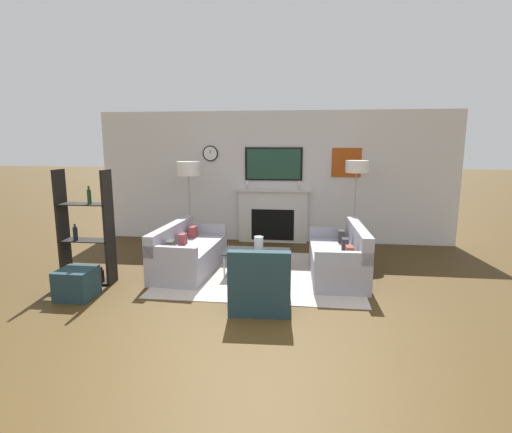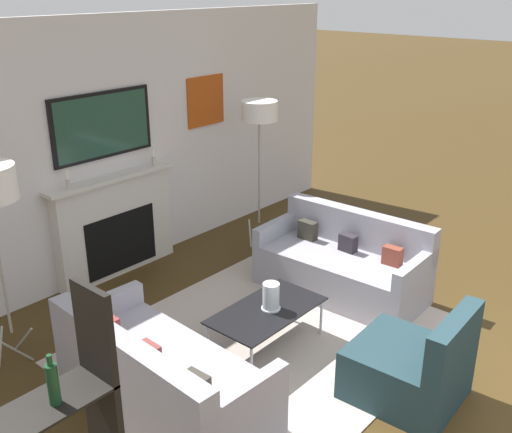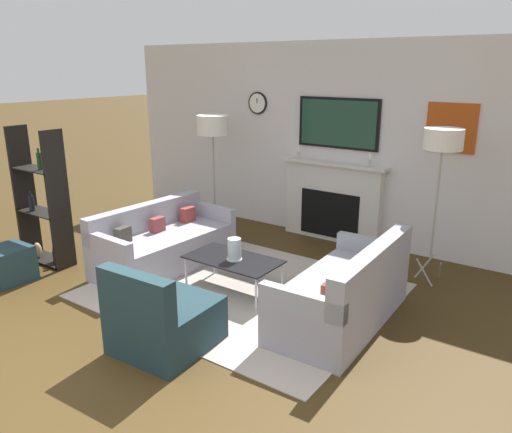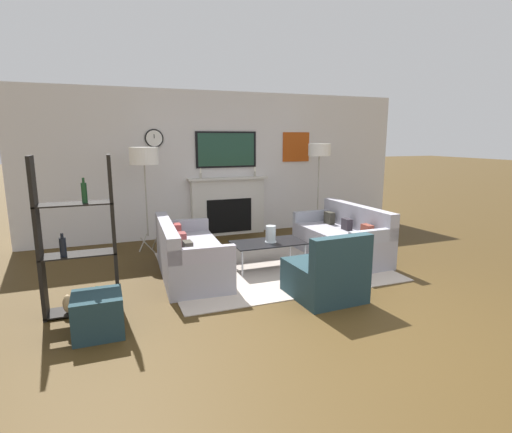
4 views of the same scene
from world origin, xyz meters
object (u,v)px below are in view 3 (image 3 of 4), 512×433
object	(u,v)px
floor_lamp_right	(443,142)
ottoman	(9,264)
couch_right	(345,294)
armchair	(163,321)
coffee_table	(233,261)
shelf_unit	(42,205)
couch_left	(163,245)
floor_lamp_left	(213,126)
hurricane_candle	(234,250)

from	to	relation	value
floor_lamp_right	ottoman	distance (m)	5.01
couch_right	ottoman	bearing A→B (deg)	-159.71
armchair	coffee_table	world-z (taller)	armchair
coffee_table	shelf_unit	bearing A→B (deg)	-164.78
shelf_unit	floor_lamp_right	bearing A→B (deg)	27.93
floor_lamp_right	shelf_unit	world-z (taller)	floor_lamp_right
couch_left	floor_lamp_left	size ratio (longest dim) A/B	1.03
couch_right	shelf_unit	bearing A→B (deg)	-168.91
couch_right	hurricane_candle	size ratio (longest dim) A/B	7.12
hurricane_candle	ottoman	world-z (taller)	hurricane_candle
hurricane_candle	shelf_unit	distance (m)	2.57
coffee_table	ottoman	world-z (taller)	ottoman
floor_lamp_left	shelf_unit	xyz separation A→B (m)	(-0.92, -2.17, -0.80)
couch_left	armchair	world-z (taller)	armchair
couch_right	armchair	distance (m)	1.71
ottoman	couch_right	bearing A→B (deg)	20.29
hurricane_candle	couch_left	bearing A→B (deg)	175.84
floor_lamp_right	ottoman	size ratio (longest dim) A/B	3.84
hurricane_candle	shelf_unit	bearing A→B (deg)	-165.35
floor_lamp_left	hurricane_candle	bearing A→B (deg)	-44.61
couch_left	floor_lamp_right	bearing A→B (deg)	27.28
armchair	floor_lamp_right	size ratio (longest dim) A/B	0.48
coffee_table	hurricane_candle	world-z (taller)	hurricane_candle
floor_lamp_left	couch_left	bearing A→B (deg)	-75.31
floor_lamp_left	floor_lamp_right	bearing A→B (deg)	-0.00
ottoman	hurricane_candle	bearing A→B (deg)	28.09
coffee_table	shelf_unit	size ratio (longest dim) A/B	0.61
couch_right	coffee_table	size ratio (longest dim) A/B	1.66
floor_lamp_left	ottoman	size ratio (longest dim) A/B	3.76
shelf_unit	floor_lamp_left	bearing A→B (deg)	66.98
couch_left	couch_right	distance (m)	2.43
armchair	coffee_table	xyz separation A→B (m)	(-0.21, 1.26, 0.10)
couch_right	shelf_unit	size ratio (longest dim) A/B	1.01
coffee_table	hurricane_candle	size ratio (longest dim) A/B	4.29
hurricane_candle	floor_lamp_left	distance (m)	2.42
couch_left	shelf_unit	distance (m)	1.56
ottoman	floor_lamp_left	bearing A→B (deg)	74.54
couch_right	ottoman	xyz separation A→B (m)	(-3.57, -1.32, -0.09)
couch_left	floor_lamp_right	size ratio (longest dim) A/B	1.01
couch_right	armchair	world-z (taller)	couch_right
coffee_table	ottoman	size ratio (longest dim) A/B	2.25
coffee_table	floor_lamp_left	size ratio (longest dim) A/B	0.60
hurricane_candle	floor_lamp_right	world-z (taller)	floor_lamp_right
armchair	hurricane_candle	bearing A→B (deg)	97.98
armchair	floor_lamp_left	distance (m)	3.50
couch_left	armchair	xyz separation A→B (m)	(1.34, -1.33, -0.02)
floor_lamp_left	ottoman	bearing A→B (deg)	-105.46
shelf_unit	coffee_table	bearing A→B (deg)	15.22
coffee_table	hurricane_candle	xyz separation A→B (m)	(0.03, -0.02, 0.13)
couch_left	ottoman	size ratio (longest dim) A/B	3.89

